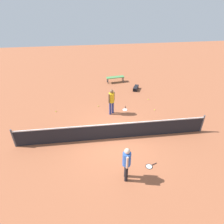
{
  "coord_description": "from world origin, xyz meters",
  "views": [
    {
      "loc": [
        1.05,
        8.1,
        6.96
      ],
      "look_at": [
        -0.12,
        -1.22,
        0.9
      ],
      "focal_mm": 31.61,
      "sensor_mm": 36.0,
      "label": 1
    }
  ],
  "objects_px": {
    "player_near_side": "(111,100)",
    "tennis_ball_near_player": "(98,106)",
    "player_far_side": "(127,162)",
    "tennis_racket_near_player": "(125,109)",
    "tennis_racket_far_player": "(150,166)",
    "equipment_bag": "(136,88)",
    "courtside_bench": "(115,78)",
    "tennis_ball_by_net": "(148,100)",
    "tennis_ball_midcourt": "(56,111)",
    "tennis_ball_baseline": "(155,110)"
  },
  "relations": [
    {
      "from": "player_near_side",
      "to": "tennis_ball_near_player",
      "type": "xyz_separation_m",
      "value": [
        0.79,
        -0.98,
        -0.98
      ]
    },
    {
      "from": "player_far_side",
      "to": "tennis_racket_near_player",
      "type": "xyz_separation_m",
      "value": [
        -0.96,
        -5.46,
        -1.0
      ]
    },
    {
      "from": "player_far_side",
      "to": "tennis_racket_far_player",
      "type": "distance_m",
      "value": 1.64
    },
    {
      "from": "tennis_racket_near_player",
      "to": "tennis_racket_far_player",
      "type": "bearing_deg",
      "value": 92.75
    },
    {
      "from": "tennis_racket_near_player",
      "to": "tennis_racket_far_player",
      "type": "distance_m",
      "value": 4.95
    },
    {
      "from": "tennis_racket_near_player",
      "to": "equipment_bag",
      "type": "relative_size",
      "value": 0.72
    },
    {
      "from": "courtside_bench",
      "to": "equipment_bag",
      "type": "bearing_deg",
      "value": 129.54
    },
    {
      "from": "tennis_ball_by_net",
      "to": "equipment_bag",
      "type": "xyz_separation_m",
      "value": [
        0.56,
        -1.69,
        0.11
      ]
    },
    {
      "from": "player_far_side",
      "to": "tennis_ball_near_player",
      "type": "height_order",
      "value": "player_far_side"
    },
    {
      "from": "player_far_side",
      "to": "tennis_ball_near_player",
      "type": "xyz_separation_m",
      "value": [
        0.77,
        -6.1,
        -0.98
      ]
    },
    {
      "from": "tennis_ball_near_player",
      "to": "tennis_ball_midcourt",
      "type": "bearing_deg",
      "value": 6.91
    },
    {
      "from": "tennis_racket_far_player",
      "to": "tennis_ball_near_player",
      "type": "xyz_separation_m",
      "value": [
        1.97,
        -5.59,
        0.02
      ]
    },
    {
      "from": "tennis_racket_far_player",
      "to": "tennis_ball_by_net",
      "type": "distance_m",
      "value": 6.27
    },
    {
      "from": "player_near_side",
      "to": "tennis_racket_far_player",
      "type": "relative_size",
      "value": 2.81
    },
    {
      "from": "player_near_side",
      "to": "tennis_racket_near_player",
      "type": "height_order",
      "value": "player_near_side"
    },
    {
      "from": "player_far_side",
      "to": "tennis_ball_midcourt",
      "type": "relative_size",
      "value": 25.76
    },
    {
      "from": "tennis_ball_midcourt",
      "to": "tennis_ball_by_net",
      "type": "bearing_deg",
      "value": -173.03
    },
    {
      "from": "tennis_ball_midcourt",
      "to": "equipment_bag",
      "type": "bearing_deg",
      "value": -157.15
    },
    {
      "from": "player_far_side",
      "to": "tennis_ball_midcourt",
      "type": "height_order",
      "value": "player_far_side"
    },
    {
      "from": "player_near_side",
      "to": "courtside_bench",
      "type": "height_order",
      "value": "player_near_side"
    },
    {
      "from": "player_near_side",
      "to": "tennis_ball_by_net",
      "type": "xyz_separation_m",
      "value": [
        -2.86,
        -1.43,
        -0.98
      ]
    },
    {
      "from": "tennis_racket_near_player",
      "to": "equipment_bag",
      "type": "xyz_separation_m",
      "value": [
        -1.36,
        -2.78,
        0.13
      ]
    },
    {
      "from": "tennis_racket_far_player",
      "to": "equipment_bag",
      "type": "relative_size",
      "value": 0.72
    },
    {
      "from": "tennis_racket_near_player",
      "to": "tennis_ball_midcourt",
      "type": "distance_m",
      "value": 4.53
    },
    {
      "from": "player_near_side",
      "to": "tennis_ball_midcourt",
      "type": "distance_m",
      "value": 3.77
    },
    {
      "from": "player_far_side",
      "to": "tennis_ball_midcourt",
      "type": "distance_m",
      "value": 6.84
    },
    {
      "from": "player_near_side",
      "to": "tennis_ball_near_player",
      "type": "bearing_deg",
      "value": -51.12
    },
    {
      "from": "tennis_racket_far_player",
      "to": "tennis_ball_near_player",
      "type": "bearing_deg",
      "value": -70.56
    },
    {
      "from": "tennis_ball_by_net",
      "to": "courtside_bench",
      "type": "bearing_deg",
      "value": -60.03
    },
    {
      "from": "player_near_side",
      "to": "player_far_side",
      "type": "height_order",
      "value": "same"
    },
    {
      "from": "courtside_bench",
      "to": "equipment_bag",
      "type": "xyz_separation_m",
      "value": [
        -1.39,
        1.68,
        -0.28
      ]
    },
    {
      "from": "tennis_ball_by_net",
      "to": "tennis_ball_midcourt",
      "type": "distance_m",
      "value": 6.48
    },
    {
      "from": "tennis_racket_far_player",
      "to": "tennis_ball_near_player",
      "type": "relative_size",
      "value": 9.16
    },
    {
      "from": "courtside_bench",
      "to": "equipment_bag",
      "type": "relative_size",
      "value": 1.83
    },
    {
      "from": "tennis_ball_by_net",
      "to": "equipment_bag",
      "type": "bearing_deg",
      "value": -71.76
    },
    {
      "from": "player_near_side",
      "to": "tennis_racket_far_player",
      "type": "height_order",
      "value": "player_near_side"
    },
    {
      "from": "tennis_ball_near_player",
      "to": "equipment_bag",
      "type": "relative_size",
      "value": 0.08
    },
    {
      "from": "tennis_racket_near_player",
      "to": "tennis_ball_by_net",
      "type": "bearing_deg",
      "value": -150.31
    },
    {
      "from": "tennis_racket_far_player",
      "to": "tennis_ball_midcourt",
      "type": "bearing_deg",
      "value": -47.82
    },
    {
      "from": "equipment_bag",
      "to": "tennis_ball_midcourt",
      "type": "bearing_deg",
      "value": 22.85
    },
    {
      "from": "tennis_ball_baseline",
      "to": "courtside_bench",
      "type": "height_order",
      "value": "courtside_bench"
    },
    {
      "from": "equipment_bag",
      "to": "courtside_bench",
      "type": "bearing_deg",
      "value": -50.46
    },
    {
      "from": "player_near_side",
      "to": "tennis_ball_midcourt",
      "type": "xyz_separation_m",
      "value": [
        3.58,
        -0.65,
        -0.98
      ]
    },
    {
      "from": "player_far_side",
      "to": "tennis_racket_far_player",
      "type": "relative_size",
      "value": 2.81
    },
    {
      "from": "tennis_racket_far_player",
      "to": "tennis_ball_by_net",
      "type": "relative_size",
      "value": 9.16
    },
    {
      "from": "tennis_racket_far_player",
      "to": "tennis_ball_by_net",
      "type": "xyz_separation_m",
      "value": [
        -1.68,
        -6.04,
        0.02
      ]
    },
    {
      "from": "tennis_ball_by_net",
      "to": "player_near_side",
      "type": "bearing_deg",
      "value": 26.66
    },
    {
      "from": "player_near_side",
      "to": "tennis_ball_midcourt",
      "type": "height_order",
      "value": "player_near_side"
    },
    {
      "from": "player_near_side",
      "to": "courtside_bench",
      "type": "distance_m",
      "value": 4.92
    },
    {
      "from": "player_near_side",
      "to": "tennis_ball_baseline",
      "type": "relative_size",
      "value": 25.76
    }
  ]
}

